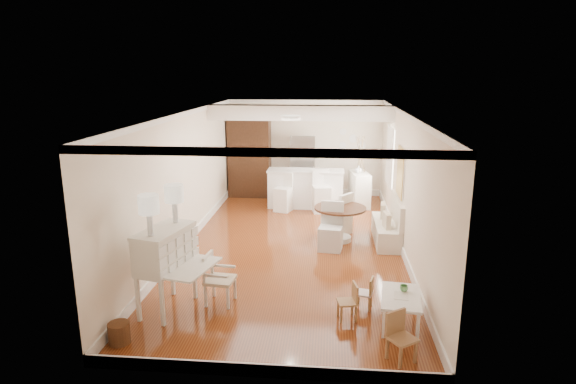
% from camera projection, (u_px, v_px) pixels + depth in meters
% --- Properties ---
extents(room, '(9.00, 9.04, 2.82)m').
position_uv_depth(room, '(296.00, 151.00, 9.98)').
color(room, brown).
rests_on(room, ground).
extents(secretary_bureau, '(1.25, 1.26, 1.32)m').
position_uv_depth(secretary_bureau, '(166.00, 270.00, 7.33)').
color(secretary_bureau, white).
rests_on(secretary_bureau, ground).
extents(gustavian_armchair, '(0.51, 0.51, 0.81)m').
position_uv_depth(gustavian_armchair, '(220.00, 279.00, 7.59)').
color(gustavian_armchair, silver).
rests_on(gustavian_armchair, ground).
extents(wicker_basket, '(0.38, 0.38, 0.29)m').
position_uv_depth(wicker_basket, '(119.00, 333.00, 6.52)').
color(wicker_basket, '#59341B').
rests_on(wicker_basket, ground).
extents(kids_table, '(0.65, 0.97, 0.46)m').
position_uv_depth(kids_table, '(400.00, 310.00, 6.97)').
color(kids_table, white).
rests_on(kids_table, ground).
extents(kids_chair_a, '(0.33, 0.33, 0.57)m').
position_uv_depth(kids_chair_a, '(347.00, 302.00, 7.11)').
color(kids_chair_a, '#9D7347').
rests_on(kids_chair_a, ground).
extents(kids_chair_b, '(0.30, 0.30, 0.52)m').
position_uv_depth(kids_chair_b, '(364.00, 292.00, 7.46)').
color(kids_chair_b, olive).
rests_on(kids_chair_b, ground).
extents(kids_chair_c, '(0.44, 0.44, 0.65)m').
position_uv_depth(kids_chair_c, '(402.00, 338.00, 6.07)').
color(kids_chair_c, '#996D45').
rests_on(kids_chair_c, ground).
extents(banquette, '(0.52, 1.60, 0.98)m').
position_uv_depth(banquette, '(387.00, 220.00, 10.34)').
color(banquette, silver).
rests_on(banquette, ground).
extents(dining_table, '(1.36, 1.36, 0.76)m').
position_uv_depth(dining_table, '(340.00, 224.00, 10.41)').
color(dining_table, '#492717').
rests_on(dining_table, ground).
extents(slip_chair_near, '(0.53, 0.54, 0.99)m').
position_uv_depth(slip_chair_near, '(331.00, 227.00, 9.88)').
color(slip_chair_near, silver).
rests_on(slip_chair_near, ground).
extents(slip_chair_far, '(0.65, 0.65, 0.96)m').
position_uv_depth(slip_chair_far, '(339.00, 213.00, 10.88)').
color(slip_chair_far, white).
rests_on(slip_chair_far, ground).
extents(breakfast_counter, '(2.05, 0.65, 1.03)m').
position_uv_depth(breakfast_counter, '(306.00, 188.00, 13.01)').
color(breakfast_counter, white).
rests_on(breakfast_counter, ground).
extents(bar_stool_left, '(0.51, 0.51, 1.01)m').
position_uv_depth(bar_stool_left, '(283.00, 193.00, 12.63)').
color(bar_stool_left, white).
rests_on(bar_stool_left, ground).
extents(bar_stool_right, '(0.52, 0.52, 1.10)m').
position_uv_depth(bar_stool_right, '(322.00, 192.00, 12.51)').
color(bar_stool_right, white).
rests_on(bar_stool_right, ground).
extents(pantry_cabinet, '(1.20, 0.60, 2.30)m').
position_uv_depth(pantry_cabinet, '(250.00, 157.00, 14.05)').
color(pantry_cabinet, '#381E11').
rests_on(pantry_cabinet, ground).
extents(fridge, '(0.75, 0.65, 1.80)m').
position_uv_depth(fridge, '(315.00, 167.00, 13.91)').
color(fridge, silver).
rests_on(fridge, ground).
extents(sideboard, '(0.59, 1.03, 0.93)m').
position_uv_depth(sideboard, '(359.00, 189.00, 13.15)').
color(sideboard, white).
rests_on(sideboard, ground).
extents(pencil_cup, '(0.14, 0.14, 0.09)m').
position_uv_depth(pencil_cup, '(404.00, 288.00, 7.05)').
color(pencil_cup, '#60A460').
rests_on(pencil_cup, kids_table).
extents(branch_vase, '(0.24, 0.24, 0.19)m').
position_uv_depth(branch_vase, '(359.00, 169.00, 13.00)').
color(branch_vase, silver).
rests_on(branch_vase, sideboard).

